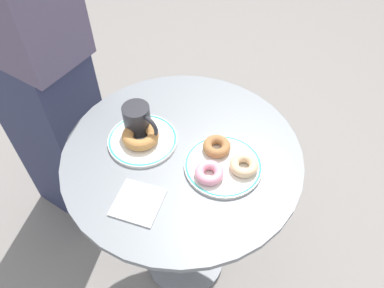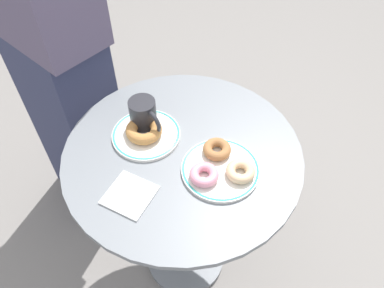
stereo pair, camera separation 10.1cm
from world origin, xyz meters
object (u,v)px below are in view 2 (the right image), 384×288
(cafe_table, at_px, (184,191))
(donut_old_fashioned, at_px, (144,130))
(donut_cinnamon, at_px, (217,149))
(donut_pink_frosted, at_px, (204,175))
(person_figure, at_px, (53,50))
(donut_glazed, at_px, (240,171))
(plate_left, at_px, (146,134))
(plate_right, at_px, (220,169))
(coffee_mug, at_px, (144,115))
(paper_napkin, at_px, (130,195))

(cafe_table, height_order, donut_old_fashioned, donut_old_fashioned)
(donut_old_fashioned, xyz_separation_m, donut_cinnamon, (0.22, 0.01, -0.00))
(donut_pink_frosted, xyz_separation_m, person_figure, (-0.63, 0.29, 0.04))
(donut_glazed, bearing_deg, donut_pink_frosted, -154.08)
(cafe_table, bearing_deg, donut_cinnamon, 11.70)
(donut_glazed, height_order, donut_cinnamon, same)
(person_figure, bearing_deg, donut_pink_frosted, -24.63)
(donut_cinnamon, bearing_deg, plate_left, -179.89)
(donut_old_fashioned, distance_m, donut_glazed, 0.30)
(plate_right, xyz_separation_m, coffee_mug, (-0.26, 0.08, 0.04))
(cafe_table, bearing_deg, donut_old_fashioned, 173.31)
(plate_right, height_order, donut_glazed, donut_glazed)
(cafe_table, distance_m, paper_napkin, 0.28)
(donut_glazed, distance_m, donut_cinnamon, 0.09)
(cafe_table, xyz_separation_m, plate_right, (0.12, -0.03, 0.21))
(plate_right, bearing_deg, paper_napkin, -141.59)
(donut_old_fashioned, xyz_separation_m, donut_pink_frosted, (0.21, -0.09, -0.00))
(plate_right, xyz_separation_m, donut_pink_frosted, (-0.03, -0.04, 0.02))
(cafe_table, distance_m, coffee_mug, 0.29)
(plate_left, relative_size, donut_old_fashioned, 1.91)
(donut_glazed, height_order, person_figure, person_figure)
(coffee_mug, bearing_deg, donut_glazed, -15.23)
(cafe_table, relative_size, donut_old_fashioned, 6.83)
(paper_napkin, bearing_deg, coffee_mug, 104.88)
(cafe_table, distance_m, person_figure, 0.64)
(plate_left, relative_size, person_figure, 0.13)
(donut_glazed, bearing_deg, cafe_table, 169.62)
(person_figure, bearing_deg, paper_napkin, -40.37)
(donut_old_fashioned, height_order, paper_napkin, donut_old_fashioned)
(plate_left, bearing_deg, donut_glazed, -9.85)
(paper_napkin, bearing_deg, plate_left, 102.42)
(paper_napkin, height_order, coffee_mug, coffee_mug)
(plate_right, bearing_deg, person_figure, 159.72)
(donut_cinnamon, height_order, donut_pink_frosted, same)
(donut_pink_frosted, bearing_deg, person_figure, 155.37)
(cafe_table, xyz_separation_m, donut_pink_frosted, (0.09, -0.07, 0.22))
(plate_right, relative_size, donut_cinnamon, 2.72)
(paper_napkin, bearing_deg, donut_glazed, 31.27)
(plate_left, height_order, donut_glazed, donut_glazed)
(person_figure, bearing_deg, cafe_table, -21.66)
(donut_pink_frosted, bearing_deg, donut_glazed, 25.92)
(donut_cinnamon, bearing_deg, donut_old_fashioned, -178.64)
(donut_pink_frosted, bearing_deg, paper_napkin, -146.12)
(donut_old_fashioned, bearing_deg, person_figure, 154.44)
(donut_glazed, bearing_deg, coffee_mug, 164.77)
(plate_right, distance_m, donut_glazed, 0.06)
(plate_left, relative_size, paper_napkin, 1.74)
(donut_pink_frosted, xyz_separation_m, paper_napkin, (-0.16, -0.11, -0.02))
(donut_old_fashioned, bearing_deg, plate_right, -10.17)
(donut_cinnamon, xyz_separation_m, coffee_mug, (-0.23, 0.03, 0.02))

